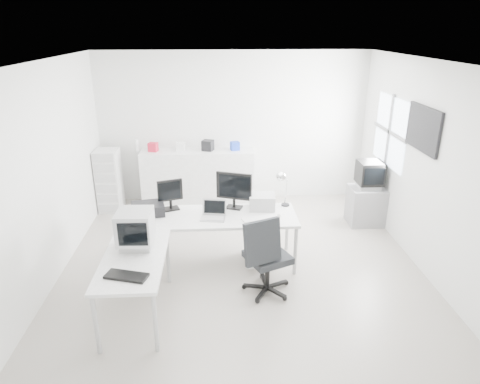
{
  "coord_description": "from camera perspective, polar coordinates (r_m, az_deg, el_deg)",
  "views": [
    {
      "loc": [
        -0.32,
        -5.42,
        3.2
      ],
      "look_at": [
        0.0,
        0.2,
        1.0
      ],
      "focal_mm": 32.0,
      "sensor_mm": 36.0,
      "label": 1
    }
  ],
  "objects": [
    {
      "name": "crt_tv",
      "position": [
        7.43,
        16.92,
        2.17
      ],
      "size": [
        0.5,
        0.48,
        0.45
      ],
      "primitive_type": null,
      "color": "black",
      "rests_on": "tv_cabinet"
    },
    {
      "name": "clutter_box_c",
      "position": [
        7.93,
        -4.32,
        6.22
      ],
      "size": [
        0.24,
        0.23,
        0.19
      ],
      "primitive_type": "cube",
      "rotation": [
        0.0,
        0.0,
        -0.38
      ],
      "color": "black",
      "rests_on": "sideboard"
    },
    {
      "name": "filing_cabinet",
      "position": [
        8.13,
        -17.04,
        1.48
      ],
      "size": [
        0.4,
        0.47,
        1.14
      ],
      "primitive_type": "cube",
      "color": "white",
      "rests_on": "floor"
    },
    {
      "name": "floor",
      "position": [
        6.3,
        0.11,
        -9.17
      ],
      "size": [
        5.0,
        5.0,
        0.01
      ],
      "primitive_type": "cube",
      "color": "beige",
      "rests_on": "ground"
    },
    {
      "name": "window",
      "position": [
        7.36,
        19.35,
        7.6
      ],
      "size": [
        0.02,
        1.2,
        1.1
      ],
      "primitive_type": null,
      "color": "white",
      "rests_on": "right_wall"
    },
    {
      "name": "wall_picture",
      "position": [
        6.32,
        23.24,
        7.76
      ],
      "size": [
        0.04,
        0.9,
        0.6
      ],
      "primitive_type": null,
      "color": "black",
      "rests_on": "right_wall"
    },
    {
      "name": "clutter_box_b",
      "position": [
        7.96,
        -7.93,
        5.99
      ],
      "size": [
        0.16,
        0.14,
        0.16
      ],
      "primitive_type": "cube",
      "rotation": [
        0.0,
        0.0,
        -0.06
      ],
      "color": "white",
      "rests_on": "sideboard"
    },
    {
      "name": "side_desk",
      "position": [
        5.22,
        -13.66,
        -12.09
      ],
      "size": [
        0.7,
        1.4,
        0.75
      ],
      "primitive_type": null,
      "color": "white",
      "rests_on": "floor"
    },
    {
      "name": "sideboard",
      "position": [
        8.12,
        -5.61,
        1.98
      ],
      "size": [
        2.08,
        0.52,
        1.04
      ],
      "primitive_type": "cube",
      "color": "white",
      "rests_on": "floor"
    },
    {
      "name": "laptop",
      "position": [
        5.78,
        -3.62,
        -2.67
      ],
      "size": [
        0.35,
        0.36,
        0.2
      ],
      "primitive_type": null,
      "rotation": [
        0.0,
        0.0,
        -0.17
      ],
      "color": "#B7B7BA",
      "rests_on": "main_desk"
    },
    {
      "name": "black_keyboard",
      "position": [
        4.68,
        -14.89,
        -10.77
      ],
      "size": [
        0.48,
        0.3,
        0.03
      ],
      "primitive_type": "cube",
      "rotation": [
        0.0,
        0.0,
        -0.29
      ],
      "color": "black",
      "rests_on": "side_desk"
    },
    {
      "name": "clutter_box_d",
      "position": [
        7.94,
        -0.69,
        6.16
      ],
      "size": [
        0.19,
        0.17,
        0.16
      ],
      "primitive_type": "cube",
      "rotation": [
        0.0,
        0.0,
        0.25
      ],
      "color": "#193AB4",
      "rests_on": "sideboard"
    },
    {
      "name": "office_chair",
      "position": [
        5.39,
        3.73,
        -8.16
      ],
      "size": [
        0.84,
        0.84,
        1.1
      ],
      "primitive_type": null,
      "rotation": [
        0.0,
        0.0,
        0.42
      ],
      "color": "#26282B",
      "rests_on": "floor"
    },
    {
      "name": "white_keyboard",
      "position": [
        5.8,
        2.35,
        -3.55
      ],
      "size": [
        0.45,
        0.25,
        0.02
      ],
      "primitive_type": "cube",
      "rotation": [
        0.0,
        0.0,
        0.31
      ],
      "color": "white",
      "rests_on": "main_desk"
    },
    {
      "name": "lcd_monitor_small",
      "position": [
        6.1,
        -9.29,
        -0.38
      ],
      "size": [
        0.4,
        0.31,
        0.45
      ],
      "primitive_type": null,
      "rotation": [
        0.0,
        0.0,
        0.33
      ],
      "color": "black",
      "rests_on": "main_desk"
    },
    {
      "name": "inkjet_printer",
      "position": [
        6.05,
        -12.16,
        -2.23
      ],
      "size": [
        0.5,
        0.42,
        0.16
      ],
      "primitive_type": "cube",
      "rotation": [
        0.0,
        0.0,
        0.2
      ],
      "color": "black",
      "rests_on": "main_desk"
    },
    {
      "name": "tv_cabinet",
      "position": [
        7.62,
        16.48,
        -1.74
      ],
      "size": [
        0.6,
        0.49,
        0.65
      ],
      "primitive_type": "cube",
      "color": "gray",
      "rests_on": "floor"
    },
    {
      "name": "crt_monitor",
      "position": [
        5.13,
        -13.8,
        -4.71
      ],
      "size": [
        0.45,
        0.45,
        0.5
      ],
      "primitive_type": null,
      "rotation": [
        0.0,
        0.0,
        -0.03
      ],
      "color": "#B7B7BA",
      "rests_on": "side_desk"
    },
    {
      "name": "laser_printer",
      "position": [
        6.11,
        2.97,
        -1.27
      ],
      "size": [
        0.38,
        0.34,
        0.21
      ],
      "primitive_type": "cube",
      "rotation": [
        0.0,
        0.0,
        -0.07
      ],
      "color": "#A7A7A7",
      "rests_on": "main_desk"
    },
    {
      "name": "clutter_bottle",
      "position": [
        8.1,
        -13.6,
        6.09
      ],
      "size": [
        0.07,
        0.07,
        0.22
      ],
      "primitive_type": "cylinder",
      "color": "white",
      "rests_on": "sideboard"
    },
    {
      "name": "ceiling",
      "position": [
        5.44,
        0.13,
        17.14
      ],
      "size": [
        5.0,
        5.0,
        0.01
      ],
      "primitive_type": "cube",
      "color": "white",
      "rests_on": "back_wall"
    },
    {
      "name": "drawer_pedestal",
      "position": [
        6.19,
        2.57,
        -6.62
      ],
      "size": [
        0.4,
        0.5,
        0.6
      ],
      "primitive_type": "cube",
      "color": "white",
      "rests_on": "floor"
    },
    {
      "name": "lcd_monitor_large",
      "position": [
        6.05,
        -0.8,
        0.2
      ],
      "size": [
        0.56,
        0.37,
        0.54
      ],
      "primitive_type": null,
      "rotation": [
        0.0,
        0.0,
        -0.34
      ],
      "color": "black",
      "rests_on": "main_desk"
    },
    {
      "name": "right_wall",
      "position": [
        6.37,
        23.22,
        3.17
      ],
      "size": [
        0.02,
        5.0,
        2.8
      ],
      "primitive_type": "cube",
      "color": "silver",
      "rests_on": "floor"
    },
    {
      "name": "main_desk",
      "position": [
        6.08,
        -3.98,
        -6.39
      ],
      "size": [
        2.4,
        0.8,
        0.75
      ],
      "primitive_type": null,
      "color": "white",
      "rests_on": "floor"
    },
    {
      "name": "white_mouse",
      "position": [
        5.87,
        5.23,
        -3.1
      ],
      "size": [
        0.06,
        0.06,
        0.06
      ],
      "primitive_type": "sphere",
      "color": "white",
      "rests_on": "main_desk"
    },
    {
      "name": "left_wall",
      "position": [
        6.11,
        -24.01,
        2.33
      ],
      "size": [
        0.02,
        5.0,
        2.8
      ],
      "primitive_type": "cube",
      "color": "silver",
      "rests_on": "floor"
    },
    {
      "name": "back_wall",
      "position": [
        8.13,
        -0.94,
        8.54
      ],
      "size": [
        5.0,
        0.02,
        2.8
      ],
      "primitive_type": "cube",
      "color": "silver",
      "rests_on": "floor"
    },
    {
      "name": "desk_lamp",
      "position": [
        6.17,
        6.15,
        0.44
      ],
      "size": [
        0.18,
        0.18,
        0.52
      ],
      "primitive_type": null,
      "rotation": [
        0.0,
        0.0,
        0.02
      ],
      "color": "silver",
      "rests_on": "main_desk"
    },
    {
      "name": "clutter_box_a",
      "position": [
        8.02,
        -11.51,
        5.89
      ],
      "size": [
        0.19,
        0.18,
        0.16
      ],
      "primitive_type": "cube",
      "rotation": [
        0.0,
        0.0,
        -0.25
      ],
      "color": "red",
      "rests_on": "sideboard"
    }
  ]
}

